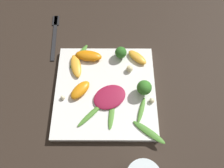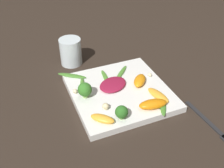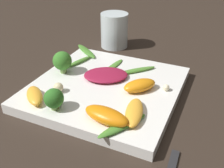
# 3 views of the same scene
# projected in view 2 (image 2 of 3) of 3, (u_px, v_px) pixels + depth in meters

# --- Properties ---
(ground_plane) EXTENTS (2.40, 2.40, 0.00)m
(ground_plane) POSITION_uv_depth(u_px,v_px,m) (120.00, 95.00, 0.76)
(ground_plane) COLOR #2D231C
(plate) EXTENTS (0.27, 0.27, 0.02)m
(plate) POSITION_uv_depth(u_px,v_px,m) (120.00, 92.00, 0.75)
(plate) COLOR white
(plate) RESTS_ON ground_plane
(drinking_glass) EXTENTS (0.07, 0.07, 0.09)m
(drinking_glass) POSITION_uv_depth(u_px,v_px,m) (71.00, 52.00, 0.87)
(drinking_glass) COLOR silver
(drinking_glass) RESTS_ON ground_plane
(fork) EXTENTS (0.02, 0.18, 0.01)m
(fork) POSITION_uv_depth(u_px,v_px,m) (214.00, 127.00, 0.65)
(fork) COLOR #262628
(fork) RESTS_ON ground_plane
(radicchio_leaf_0) EXTENTS (0.11, 0.10, 0.01)m
(radicchio_leaf_0) POSITION_uv_depth(u_px,v_px,m) (113.00, 84.00, 0.76)
(radicchio_leaf_0) COLOR maroon
(radicchio_leaf_0) RESTS_ON plate
(orange_segment_0) EXTENTS (0.08, 0.04, 0.02)m
(orange_segment_0) POSITION_uv_depth(u_px,v_px,m) (153.00, 104.00, 0.68)
(orange_segment_0) COLOR orange
(orange_segment_0) RESTS_ON plate
(orange_segment_1) EXTENTS (0.04, 0.08, 0.01)m
(orange_segment_1) POSITION_uv_depth(u_px,v_px,m) (158.00, 95.00, 0.72)
(orange_segment_1) COLOR #FCAD33
(orange_segment_1) RESTS_ON plate
(orange_segment_2) EXTENTS (0.07, 0.07, 0.02)m
(orange_segment_2) POSITION_uv_depth(u_px,v_px,m) (140.00, 80.00, 0.77)
(orange_segment_2) COLOR orange
(orange_segment_2) RESTS_ON plate
(orange_segment_3) EXTENTS (0.06, 0.06, 0.02)m
(orange_segment_3) POSITION_uv_depth(u_px,v_px,m) (102.00, 119.00, 0.64)
(orange_segment_3) COLOR #FCAD33
(orange_segment_3) RESTS_ON plate
(broccoli_floret_0) EXTENTS (0.04, 0.04, 0.05)m
(broccoli_floret_0) POSITION_uv_depth(u_px,v_px,m) (85.00, 90.00, 0.71)
(broccoli_floret_0) COLOR #84AD5B
(broccoli_floret_0) RESTS_ON plate
(broccoli_floret_1) EXTENTS (0.03, 0.03, 0.04)m
(broccoli_floret_1) POSITION_uv_depth(u_px,v_px,m) (122.00, 112.00, 0.64)
(broccoli_floret_1) COLOR #7A9E51
(broccoli_floret_1) RESTS_ON plate
(arugula_sprig_0) EXTENTS (0.07, 0.07, 0.01)m
(arugula_sprig_0) POSITION_uv_depth(u_px,v_px,m) (121.00, 73.00, 0.81)
(arugula_sprig_0) COLOR #518E33
(arugula_sprig_0) RESTS_ON plate
(arugula_sprig_1) EXTENTS (0.06, 0.09, 0.01)m
(arugula_sprig_1) POSITION_uv_depth(u_px,v_px,m) (163.00, 104.00, 0.69)
(arugula_sprig_1) COLOR #47842D
(arugula_sprig_1) RESTS_ON plate
(arugula_sprig_2) EXTENTS (0.03, 0.07, 0.01)m
(arugula_sprig_2) POSITION_uv_depth(u_px,v_px,m) (82.00, 85.00, 0.76)
(arugula_sprig_2) COLOR #518E33
(arugula_sprig_2) RESTS_ON plate
(arugula_sprig_3) EXTENTS (0.02, 0.08, 0.00)m
(arugula_sprig_3) POSITION_uv_depth(u_px,v_px,m) (106.00, 78.00, 0.79)
(arugula_sprig_3) COLOR #518E33
(arugula_sprig_3) RESTS_ON plate
(arugula_sprig_4) EXTENTS (0.08, 0.07, 0.01)m
(arugula_sprig_4) POSITION_uv_depth(u_px,v_px,m) (72.00, 76.00, 0.80)
(arugula_sprig_4) COLOR #47842D
(arugula_sprig_4) RESTS_ON plate
(macadamia_nut_0) EXTENTS (0.02, 0.02, 0.02)m
(macadamia_nut_0) POSITION_uv_depth(u_px,v_px,m) (106.00, 106.00, 0.68)
(macadamia_nut_0) COLOR beige
(macadamia_nut_0) RESTS_ON plate
(macadamia_nut_1) EXTENTS (0.01, 0.01, 0.01)m
(macadamia_nut_1) POSITION_uv_depth(u_px,v_px,m) (75.00, 91.00, 0.73)
(macadamia_nut_1) COLOR beige
(macadamia_nut_1) RESTS_ON plate
(macadamia_nut_2) EXTENTS (0.01, 0.01, 0.01)m
(macadamia_nut_2) POSITION_uv_depth(u_px,v_px,m) (150.00, 75.00, 0.80)
(macadamia_nut_2) COLOR beige
(macadamia_nut_2) RESTS_ON plate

